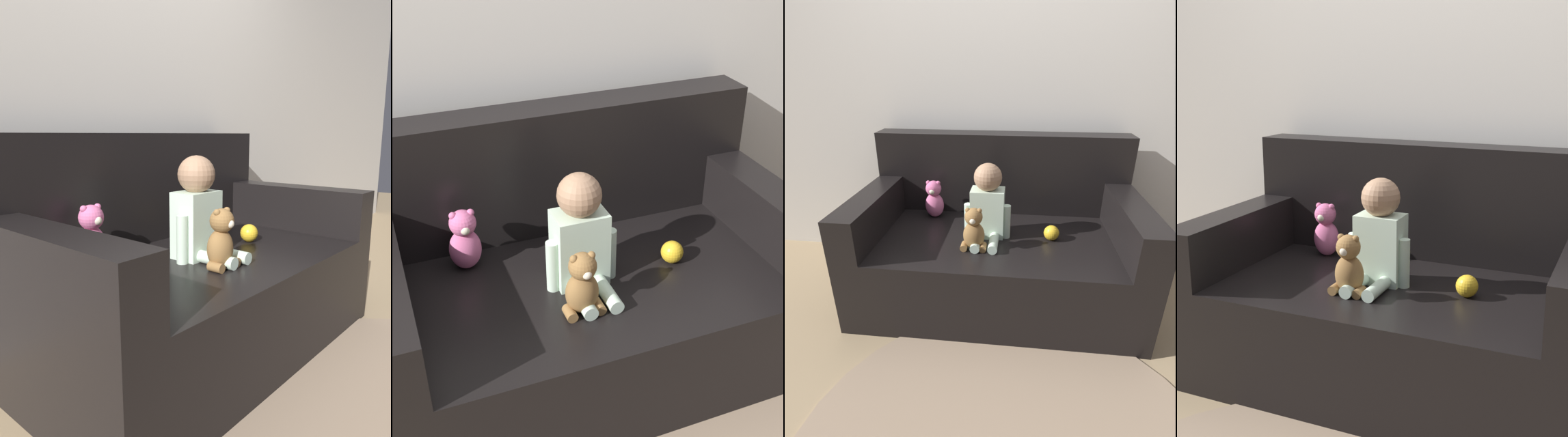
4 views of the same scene
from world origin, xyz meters
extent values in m
plane|color=#9E8460|center=(0.00, 0.00, 0.00)|extent=(12.00, 12.00, 0.00)
cube|color=silver|center=(0.00, 0.56, 1.30)|extent=(8.00, 0.05, 2.60)
cube|color=black|center=(0.00, 0.00, 0.22)|extent=(1.63, 0.94, 0.44)
cube|color=black|center=(0.00, 0.38, 0.70)|extent=(1.63, 0.18, 0.52)
cube|color=black|center=(-0.74, 0.00, 0.55)|extent=(0.16, 0.94, 0.24)
cube|color=black|center=(0.74, 0.00, 0.55)|extent=(0.16, 0.94, 0.24)
cube|color=silver|center=(-0.05, -0.04, 0.58)|extent=(0.19, 0.13, 0.28)
sphere|color=#A37A5B|center=(-0.05, -0.04, 0.79)|extent=(0.16, 0.16, 0.16)
cylinder|color=silver|center=(-0.10, -0.19, 0.46)|extent=(0.05, 0.17, 0.05)
cylinder|color=silver|center=(-0.01, -0.19, 0.46)|extent=(0.05, 0.17, 0.05)
cylinder|color=silver|center=(-0.16, -0.06, 0.54)|extent=(0.05, 0.05, 0.20)
cylinder|color=silver|center=(0.06, -0.06, 0.54)|extent=(0.05, 0.05, 0.20)
ellipsoid|color=olive|center=(-0.11, -0.21, 0.52)|extent=(0.12, 0.10, 0.16)
sphere|color=olive|center=(-0.11, -0.21, 0.63)|extent=(0.10, 0.10, 0.10)
sphere|color=olive|center=(-0.14, -0.21, 0.66)|extent=(0.03, 0.03, 0.03)
sphere|color=olive|center=(-0.08, -0.21, 0.66)|extent=(0.03, 0.03, 0.03)
sphere|color=beige|center=(-0.11, -0.25, 0.62)|extent=(0.03, 0.03, 0.03)
cylinder|color=olive|center=(-0.16, -0.23, 0.46)|extent=(0.04, 0.06, 0.04)
cylinder|color=olive|center=(-0.06, -0.23, 0.46)|extent=(0.04, 0.06, 0.04)
ellipsoid|color=#DB6699|center=(-0.42, 0.19, 0.52)|extent=(0.12, 0.10, 0.16)
sphere|color=#DB6699|center=(-0.42, 0.19, 0.63)|extent=(0.10, 0.10, 0.10)
sphere|color=#DB6699|center=(-0.45, 0.19, 0.67)|extent=(0.03, 0.03, 0.03)
sphere|color=#DB6699|center=(-0.39, 0.19, 0.67)|extent=(0.03, 0.03, 0.03)
sphere|color=beige|center=(-0.42, 0.15, 0.63)|extent=(0.03, 0.03, 0.03)
sphere|color=gold|center=(0.32, -0.06, 0.48)|extent=(0.09, 0.09, 0.09)
camera|label=1|loc=(-1.38, -1.19, 0.95)|focal=35.00mm
camera|label=2|loc=(-0.69, -1.73, 1.78)|focal=50.00mm
camera|label=3|loc=(0.11, -1.83, 1.35)|focal=28.00mm
camera|label=4|loc=(0.86, -2.20, 1.30)|focal=50.00mm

